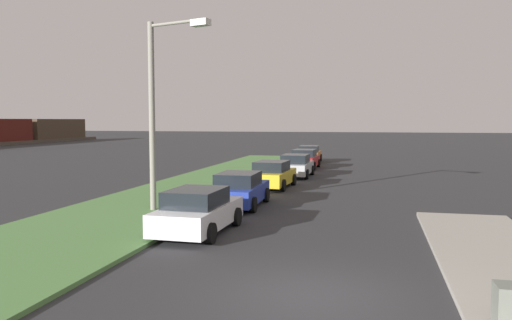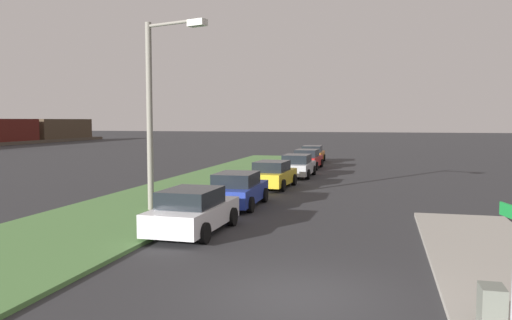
% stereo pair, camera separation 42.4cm
% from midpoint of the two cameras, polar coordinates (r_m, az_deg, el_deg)
% --- Properties ---
extents(ground, '(300.00, 300.00, 0.00)m').
position_cam_midpoint_polar(ground, '(11.07, 4.91, -15.00)').
color(ground, '#2D2D30').
extents(grass_median, '(60.00, 6.00, 0.12)m').
position_cam_midpoint_polar(grass_median, '(22.77, -12.01, -4.79)').
color(grass_median, '#517F42').
rests_on(grass_median, ground).
extents(parked_car_white, '(4.35, 2.11, 1.47)m').
position_cam_midpoint_polar(parked_car_white, '(16.87, -7.25, -5.71)').
color(parked_car_white, silver).
rests_on(parked_car_white, ground).
extents(parked_car_blue, '(4.33, 2.07, 1.47)m').
position_cam_midpoint_polar(parked_car_blue, '(21.82, -2.45, -3.36)').
color(parked_car_blue, '#23389E').
rests_on(parked_car_blue, ground).
extents(parked_car_yellow, '(4.38, 2.18, 1.47)m').
position_cam_midpoint_polar(parked_car_yellow, '(27.86, 1.40, -1.66)').
color(parked_car_yellow, gold).
rests_on(parked_car_yellow, ground).
extents(parked_car_silver, '(4.32, 2.06, 1.47)m').
position_cam_midpoint_polar(parked_car_silver, '(33.31, 4.11, -0.66)').
color(parked_car_silver, '#B2B5BA').
rests_on(parked_car_silver, ground).
extents(parked_car_red, '(4.34, 2.10, 1.47)m').
position_cam_midpoint_polar(parked_car_red, '(39.12, 5.15, 0.10)').
color(parked_car_red, red).
rests_on(parked_car_red, ground).
extents(parked_car_orange, '(4.34, 2.11, 1.47)m').
position_cam_midpoint_polar(parked_car_orange, '(44.87, 5.68, 0.65)').
color(parked_car_orange, orange).
rests_on(parked_car_orange, ground).
extents(utility_box, '(0.55, 0.40, 0.90)m').
position_cam_midpoint_polar(utility_box, '(9.92, 25.14, -15.02)').
color(utility_box, slate).
rests_on(utility_box, ground).
extents(streetlight, '(1.09, 2.80, 7.50)m').
position_cam_midpoint_polar(streetlight, '(20.38, -11.42, 6.35)').
color(streetlight, gray).
rests_on(streetlight, ground).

